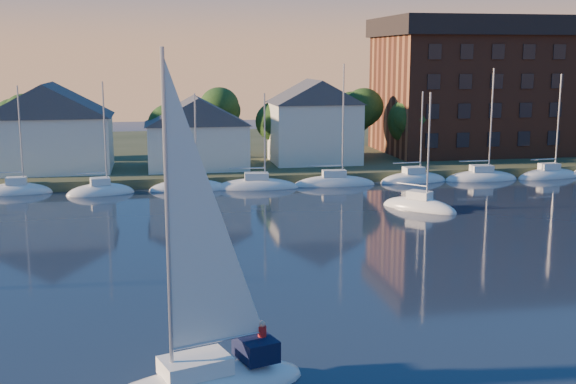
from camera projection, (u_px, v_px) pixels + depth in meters
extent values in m
cube|color=#333C23|center=(233.00, 154.00, 100.56)|extent=(160.00, 50.00, 2.00)
cube|color=brown|center=(256.00, 182.00, 78.35)|extent=(120.00, 3.00, 1.00)
cube|color=silver|center=(51.00, 144.00, 79.38)|extent=(13.00, 9.00, 6.00)
cube|color=silver|center=(197.00, 146.00, 81.43)|extent=(11.00, 8.00, 5.00)
cube|color=silver|center=(314.00, 133.00, 85.74)|extent=(10.00, 8.00, 7.00)
cube|color=brown|center=(496.00, 94.00, 95.54)|extent=(30.00, 16.00, 15.00)
cube|color=black|center=(499.00, 27.00, 93.93)|extent=(31.00, 17.00, 2.40)
cylinder|color=#3A281A|center=(21.00, 150.00, 83.71)|extent=(0.50, 0.50, 3.50)
sphere|color=#1B3714|center=(18.00, 112.00, 82.88)|extent=(5.40, 5.40, 5.40)
cylinder|color=#3A281A|center=(92.00, 148.00, 85.17)|extent=(0.50, 0.50, 3.50)
sphere|color=#1B3714|center=(90.00, 111.00, 84.35)|extent=(5.40, 5.40, 5.40)
cylinder|color=#3A281A|center=(161.00, 147.00, 86.63)|extent=(0.50, 0.50, 3.50)
sphere|color=#1B3714|center=(160.00, 110.00, 85.81)|extent=(5.40, 5.40, 5.40)
cylinder|color=#3A281A|center=(227.00, 145.00, 88.10)|extent=(0.50, 0.50, 3.50)
sphere|color=#1B3714|center=(227.00, 109.00, 87.27)|extent=(5.40, 5.40, 5.40)
cylinder|color=#3A281A|center=(291.00, 144.00, 89.56)|extent=(0.50, 0.50, 3.50)
sphere|color=#1B3714|center=(291.00, 108.00, 88.73)|extent=(5.40, 5.40, 5.40)
cylinder|color=#3A281A|center=(353.00, 143.00, 91.02)|extent=(0.50, 0.50, 3.50)
sphere|color=#1B3714|center=(354.00, 107.00, 90.20)|extent=(5.40, 5.40, 5.40)
cylinder|color=#3A281A|center=(414.00, 141.00, 92.48)|extent=(0.50, 0.50, 3.50)
sphere|color=#1B3714|center=(415.00, 106.00, 91.66)|extent=(5.40, 5.40, 5.40)
cylinder|color=#3A281A|center=(472.00, 140.00, 93.95)|extent=(0.50, 0.50, 3.50)
sphere|color=#1B3714|center=(473.00, 106.00, 93.12)|extent=(5.40, 5.40, 5.40)
cylinder|color=#3A281A|center=(528.00, 139.00, 95.41)|extent=(0.50, 0.50, 3.50)
sphere|color=#1B3714|center=(530.00, 105.00, 94.58)|extent=(5.40, 5.40, 5.40)
ellipsoid|color=silver|center=(20.00, 195.00, 71.06)|extent=(7.50, 2.40, 2.20)
cube|color=white|center=(19.00, 182.00, 70.82)|extent=(2.10, 1.32, 0.70)
cylinder|color=#A5A8AD|center=(24.00, 135.00, 70.10)|extent=(0.16, 0.16, 10.00)
cylinder|color=#A5A8AD|center=(10.00, 174.00, 70.52)|extent=(3.15, 0.12, 0.12)
ellipsoid|color=silver|center=(103.00, 192.00, 72.53)|extent=(7.50, 2.40, 2.20)
cube|color=white|center=(103.00, 180.00, 72.29)|extent=(2.10, 1.32, 0.70)
cylinder|color=#A5A8AD|center=(108.00, 133.00, 71.56)|extent=(0.16, 0.16, 10.00)
cylinder|color=#A5A8AD|center=(94.00, 171.00, 71.98)|extent=(3.15, 0.12, 0.12)
ellipsoid|color=silver|center=(183.00, 190.00, 73.99)|extent=(7.50, 2.40, 2.20)
cube|color=white|center=(183.00, 177.00, 73.75)|extent=(2.10, 1.32, 0.70)
cylinder|color=#A5A8AD|center=(189.00, 132.00, 73.02)|extent=(0.16, 0.16, 10.00)
cylinder|color=#A5A8AD|center=(175.00, 169.00, 73.44)|extent=(3.15, 0.12, 0.12)
ellipsoid|color=silver|center=(261.00, 187.00, 75.45)|extent=(7.50, 2.40, 2.20)
cube|color=white|center=(260.00, 175.00, 75.21)|extent=(2.10, 1.32, 0.70)
cylinder|color=#A5A8AD|center=(267.00, 130.00, 74.49)|extent=(0.16, 0.16, 10.00)
cylinder|color=#A5A8AD|center=(253.00, 167.00, 74.90)|extent=(3.15, 0.12, 0.12)
ellipsoid|color=silver|center=(335.00, 185.00, 76.92)|extent=(7.50, 2.40, 2.20)
cube|color=white|center=(335.00, 173.00, 76.67)|extent=(2.10, 1.32, 0.70)
cylinder|color=#A5A8AD|center=(342.00, 129.00, 75.95)|extent=(0.16, 0.16, 10.00)
cylinder|color=#A5A8AD|center=(327.00, 165.00, 76.37)|extent=(3.15, 0.12, 0.12)
ellipsoid|color=silver|center=(406.00, 182.00, 78.38)|extent=(7.50, 2.40, 2.20)
cube|color=white|center=(406.00, 170.00, 78.14)|extent=(2.10, 1.32, 0.70)
cylinder|color=#A5A8AD|center=(414.00, 127.00, 77.41)|extent=(0.16, 0.16, 10.00)
cylinder|color=#A5A8AD|center=(399.00, 163.00, 77.83)|extent=(3.15, 0.12, 0.12)
ellipsoid|color=silver|center=(475.00, 180.00, 79.84)|extent=(7.50, 2.40, 2.20)
cube|color=white|center=(475.00, 168.00, 79.60)|extent=(2.10, 1.32, 0.70)
cylinder|color=#A5A8AD|center=(484.00, 126.00, 78.88)|extent=(0.16, 0.16, 10.00)
cylinder|color=#A5A8AD|center=(469.00, 161.00, 79.29)|extent=(3.15, 0.12, 0.12)
ellipsoid|color=silver|center=(541.00, 178.00, 81.30)|extent=(7.50, 2.40, 2.20)
cube|color=white|center=(542.00, 166.00, 81.06)|extent=(2.10, 1.32, 0.70)
cylinder|color=#A5A8AD|center=(551.00, 125.00, 80.34)|extent=(0.16, 0.16, 10.00)
cylinder|color=#A5A8AD|center=(535.00, 159.00, 80.75)|extent=(3.15, 0.12, 0.12)
cube|color=white|center=(195.00, 365.00, 28.84)|extent=(3.09, 2.45, 0.70)
cylinder|color=#A5A8AD|center=(167.00, 220.00, 27.26)|extent=(0.16, 0.16, 12.87)
cylinder|color=#A5A8AD|center=(219.00, 340.00, 29.18)|extent=(3.90, 1.35, 0.12)
cube|color=black|center=(256.00, 348.00, 30.07)|extent=(1.90, 2.20, 0.90)
ellipsoid|color=silver|center=(419.00, 209.00, 64.54)|extent=(6.61, 7.06, 2.20)
cube|color=white|center=(420.00, 195.00, 64.30)|extent=(2.35, 2.41, 0.70)
cylinder|color=#A5A8AD|center=(429.00, 147.00, 63.05)|extent=(0.16, 0.16, 9.47)
cylinder|color=#A5A8AD|center=(412.00, 185.00, 64.62)|extent=(2.09, 2.37, 0.12)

